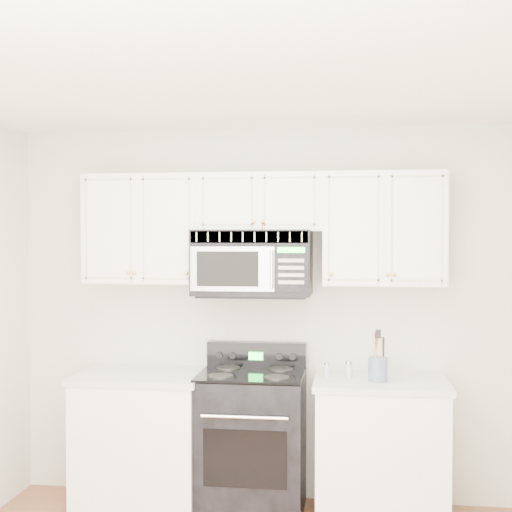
# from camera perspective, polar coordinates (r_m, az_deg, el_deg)

# --- Properties ---
(room) EXTENTS (3.51, 3.51, 2.61)m
(room) POSITION_cam_1_polar(r_m,az_deg,el_deg) (3.32, -2.99, -7.87)
(room) COLOR #97583C
(room) RESTS_ON ground
(base_cabinet_left) EXTENTS (0.86, 0.65, 0.92)m
(base_cabinet_left) POSITION_cam_1_polar(r_m,az_deg,el_deg) (5.07, -9.09, -14.69)
(base_cabinet_left) COLOR white
(base_cabinet_left) RESTS_ON ground
(base_cabinet_right) EXTENTS (0.86, 0.65, 0.92)m
(base_cabinet_right) POSITION_cam_1_polar(r_m,az_deg,el_deg) (4.88, 9.94, -15.36)
(base_cabinet_right) COLOR white
(base_cabinet_right) RESTS_ON ground
(range) EXTENTS (0.70, 0.64, 1.10)m
(range) POSITION_cam_1_polar(r_m,az_deg,el_deg) (4.92, -0.35, -14.49)
(range) COLOR black
(range) RESTS_ON ground
(upper_cabinets) EXTENTS (2.44, 0.37, 0.75)m
(upper_cabinets) POSITION_cam_1_polar(r_m,az_deg,el_deg) (4.84, 0.45, 2.63)
(upper_cabinets) COLOR white
(upper_cabinets) RESTS_ON ground
(microwave) EXTENTS (0.79, 0.45, 0.44)m
(microwave) POSITION_cam_1_polar(r_m,az_deg,el_deg) (4.82, -0.27, -0.51)
(microwave) COLOR black
(microwave) RESTS_ON ground
(utensil_crock) EXTENTS (0.12, 0.12, 0.33)m
(utensil_crock) POSITION_cam_1_polar(r_m,az_deg,el_deg) (4.66, 9.73, -8.84)
(utensil_crock) COLOR slate
(utensil_crock) RESTS_ON base_cabinet_right
(shaker_salt) EXTENTS (0.04, 0.04, 0.09)m
(shaker_salt) POSITION_cam_1_polar(r_m,az_deg,el_deg) (4.78, 5.70, -9.02)
(shaker_salt) COLOR silver
(shaker_salt) RESTS_ON base_cabinet_right
(shaker_pepper) EXTENTS (0.05, 0.05, 0.11)m
(shaker_pepper) POSITION_cam_1_polar(r_m,az_deg,el_deg) (4.75, 7.44, -8.97)
(shaker_pepper) COLOR silver
(shaker_pepper) RESTS_ON base_cabinet_right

